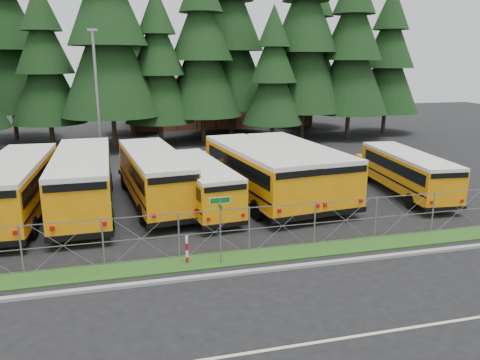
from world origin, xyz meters
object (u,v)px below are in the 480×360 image
Objects in this scene: bus_6 at (294,170)px; striped_bollard at (187,250)px; bus_4 at (199,185)px; bus_3 at (153,177)px; bus_5 at (253,173)px; bus_1 at (18,188)px; bus_2 at (84,182)px; bus_east at (404,173)px; light_standard at (97,95)px; street_sign at (220,216)px.

bus_6 is 9.97× the size of striped_bollard.
bus_3 is at bearing 141.81° from bus_4.
bus_5 is at bearing -179.08° from bus_6.
bus_5 reaches higher than bus_4.
bus_1 is 11.06m from striped_bollard.
bus_2 reaches higher than bus_east.
bus_4 is at bearing -173.57° from bus_5.
bus_3 is at bearing -72.48° from light_standard.
street_sign is (1.96, -9.07, 0.51)m from bus_3.
street_sign is (8.92, -8.29, 0.48)m from bus_1.
bus_6 is (6.00, 1.13, 0.27)m from bus_4.
bus_3 is at bearing 7.10° from bus_2.
bus_1 is at bearing -176.81° from bus_2.
street_sign reaches higher than bus_east.
bus_east reaches higher than striped_bollard.
striped_bollard is at bearing -138.22° from bus_6.
bus_1 reaches higher than bus_3.
bus_2 is at bearing 6.00° from bus_1.
bus_6 reaches higher than bus_3.
bus_4 is (9.33, -0.69, -0.25)m from bus_1.
bus_6 reaches higher than bus_1.
bus_2 is 9.36m from striped_bollard.
striped_bollard is (-1.31, 0.33, -1.43)m from street_sign.
bus_3 is 0.97× the size of bus_5.
bus_4 is 6.11m from bus_6.
striped_bollard is (-1.72, -7.27, -0.70)m from bus_4.
bus_2 is 12.10m from bus_6.
light_standard is (-3.16, 10.03, 3.97)m from bus_3.
bus_east is at bearing -33.39° from light_standard.
striped_bollard is at bearing -78.51° from light_standard.
bus_3 is 1.17× the size of bus_east.
bus_1 is 0.96× the size of bus_2.
bus_5 is at bearing 177.97° from bus_east.
bus_1 is 3.24m from bus_2.
bus_1 reaches higher than street_sign.
bus_6 is 10.84m from street_sign.
bus_2 is 9.43m from bus_5.
light_standard is (0.57, 10.57, 3.88)m from bus_2.
bus_5 is 14.42m from light_standard.
bus_3 is at bearing 178.40° from bus_east.
bus_5 is 1.22× the size of bus_east.
bus_1 is 9.36m from bus_4.
bus_east is at bearing -18.95° from bus_6.
bus_2 is 3.77m from bus_3.
bus_1 is 1.17× the size of light_standard.
light_standard is (-3.82, 18.77, 4.90)m from striped_bollard.
light_standard is at bearing 101.49° from striped_bollard.
bus_2 is at bearing 165.00° from bus_4.
bus_1 is 1.01× the size of bus_3.
bus_3 is at bearing 8.11° from bus_1.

